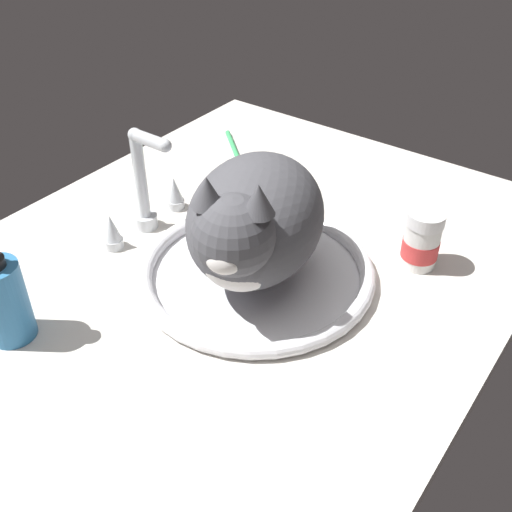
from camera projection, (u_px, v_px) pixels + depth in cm
name	position (u px, v px, depth cm)	size (l,w,h in cm)	color
countertop	(218.00, 284.00, 93.83)	(112.60, 80.99, 3.00)	silver
sink_basin	(256.00, 272.00, 92.33)	(36.22, 36.22, 2.33)	white
faucet	(145.00, 193.00, 99.59)	(18.13, 9.44, 18.25)	silver
cat	(252.00, 222.00, 84.70)	(34.23, 27.02, 20.28)	#4C4C51
soap_pump_bottle	(3.00, 299.00, 79.11)	(6.23, 6.23, 16.68)	teal
pill_bottle	(421.00, 241.00, 92.84)	(5.82, 5.82, 9.66)	white
toothbrush	(235.00, 151.00, 124.94)	(12.77, 14.14, 1.70)	#3FB266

